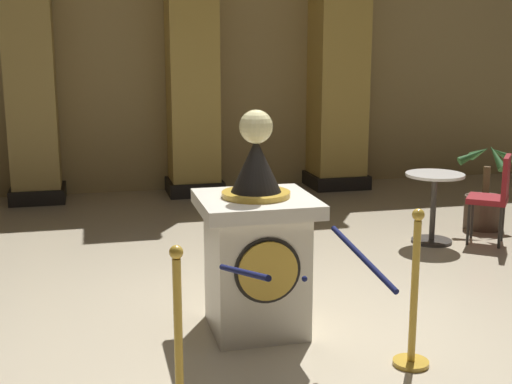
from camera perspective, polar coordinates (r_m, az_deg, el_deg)
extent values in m
plane|color=beige|center=(5.30, 3.01, -10.96)|extent=(12.62, 12.62, 0.00)
cube|color=tan|center=(10.14, -5.76, 11.65)|extent=(12.62, 0.16, 4.04)
cube|color=silver|center=(5.05, 0.00, -6.60)|extent=(0.66, 0.66, 0.91)
cube|color=silver|center=(4.91, 0.00, -0.99)|extent=(0.83, 0.83, 0.10)
cylinder|color=gold|center=(4.70, 1.01, -6.64)|extent=(0.42, 0.03, 0.42)
cylinder|color=black|center=(4.71, 0.98, -6.60)|extent=(0.47, 0.01, 0.47)
cylinder|color=gold|center=(4.90, 0.00, -0.19)|extent=(0.50, 0.50, 0.04)
cone|color=black|center=(4.86, 0.00, 2.28)|extent=(0.36, 0.36, 0.39)
cylinder|color=gold|center=(4.83, 0.00, 4.43)|extent=(0.03, 0.03, 0.06)
sphere|color=beige|center=(4.82, 0.00, 5.49)|extent=(0.24, 0.24, 0.24)
cylinder|color=gold|center=(3.99, -6.52, -11.86)|extent=(0.05, 0.05, 0.91)
sphere|color=gold|center=(3.82, -6.70, -5.02)|extent=(0.08, 0.08, 0.08)
cylinder|color=gold|center=(4.78, 12.83, -13.75)|extent=(0.24, 0.24, 0.03)
cylinder|color=gold|center=(4.59, 13.10, -8.35)|extent=(0.05, 0.05, 0.99)
sphere|color=gold|center=(4.44, 13.43, -1.86)|extent=(0.08, 0.08, 0.08)
cylinder|color=#141947|center=(3.98, -1.09, -6.72)|extent=(0.14, 0.80, 0.22)
cylinder|color=#141947|center=(4.30, 8.90, -5.44)|extent=(0.14, 0.80, 0.22)
sphere|color=#141947|center=(4.15, 4.08, -7.26)|extent=(0.04, 0.04, 0.04)
cube|color=black|center=(9.84, -17.75, -0.13)|extent=(0.73, 0.73, 0.20)
cube|color=tan|center=(9.64, -18.46, 10.61)|extent=(0.63, 0.63, 3.87)
cube|color=black|center=(10.44, 6.64, 1.05)|extent=(0.84, 0.84, 0.20)
cube|color=gold|center=(10.26, 6.89, 11.18)|extent=(0.73, 0.73, 3.87)
cube|color=black|center=(9.91, -5.19, 0.49)|extent=(0.78, 0.78, 0.20)
cube|color=gold|center=(9.71, -5.39, 11.17)|extent=(0.68, 0.68, 3.87)
cylinder|color=#4C3828|center=(8.37, 18.55, -1.60)|extent=(0.46, 0.46, 0.38)
cylinder|color=brown|center=(8.29, 18.71, 0.85)|extent=(0.08, 0.08, 0.35)
cone|color=#2D662D|center=(8.35, 19.85, 3.02)|extent=(0.37, 0.13, 0.24)
cone|color=#2D662D|center=(8.39, 18.21, 3.17)|extent=(0.10, 0.37, 0.23)
cone|color=#2D662D|center=(8.16, 17.74, 2.97)|extent=(0.38, 0.14, 0.24)
cone|color=#2D662D|center=(8.09, 19.48, 2.78)|extent=(0.11, 0.34, 0.30)
cylinder|color=#332D28|center=(7.64, 14.46, -3.98)|extent=(0.43, 0.43, 0.03)
cylinder|color=#332D28|center=(7.55, 14.61, -1.38)|extent=(0.06, 0.06, 0.74)
cylinder|color=silver|center=(7.48, 14.75, 1.40)|extent=(0.62, 0.62, 0.03)
cylinder|color=black|center=(7.90, 17.64, -2.06)|extent=(0.03, 0.03, 0.45)
cylinder|color=black|center=(7.60, 17.34, -2.60)|extent=(0.03, 0.03, 0.45)
cylinder|color=black|center=(7.88, 19.95, -2.27)|extent=(0.03, 0.03, 0.45)
cylinder|color=black|center=(7.57, 19.75, -2.82)|extent=(0.03, 0.03, 0.45)
cube|color=maroon|center=(7.68, 18.80, -0.59)|extent=(0.56, 0.56, 0.06)
cube|color=maroon|center=(7.62, 20.19, 1.17)|extent=(0.29, 0.35, 0.45)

